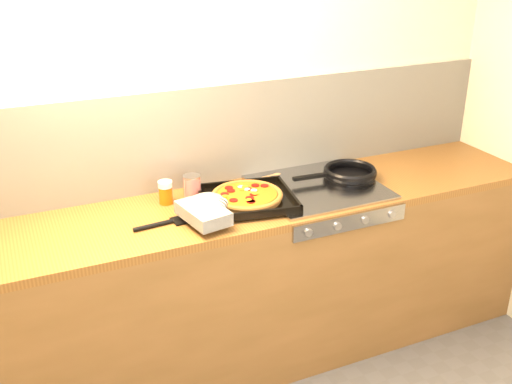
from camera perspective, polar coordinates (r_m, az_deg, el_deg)
name	(u,v)px	position (r m, az deg, el deg)	size (l,w,h in m)	color
room_shell	(212,136)	(2.99, -4.18, 5.38)	(3.20, 3.20, 3.20)	white
counter_run	(236,284)	(3.05, -1.88, -8.79)	(3.20, 0.62, 0.90)	brown
stovetop	(318,187)	(3.01, 5.94, 0.46)	(0.60, 0.56, 0.02)	#9B9CA1
pizza_on_tray	(235,200)	(2.76, -2.04, -0.79)	(0.60, 0.48, 0.07)	black
frying_pan	(349,173)	(3.11, 8.83, 1.79)	(0.46, 0.29, 0.04)	black
tomato_can	(192,187)	(2.87, -6.10, 0.47)	(0.10, 0.10, 0.12)	#A80D1C
juice_glass	(166,192)	(2.84, -8.61, -0.02)	(0.09, 0.09, 0.11)	#D65A0C
wooden_spoon	(262,179)	(3.08, 0.58, 1.29)	(0.30, 0.07, 0.02)	#A56E46
black_spatula	(166,223)	(2.66, -8.57, -2.93)	(0.29, 0.09, 0.02)	black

